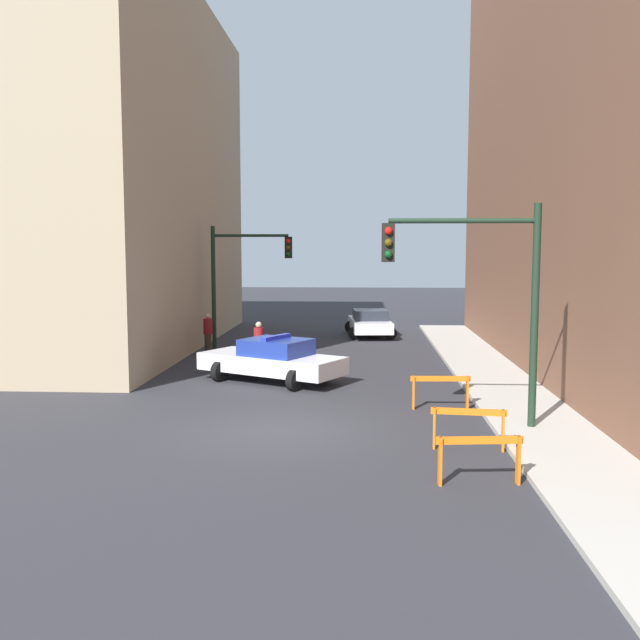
{
  "coord_description": "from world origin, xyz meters",
  "views": [
    {
      "loc": [
        1.91,
        -16.46,
        4.32
      ],
      "look_at": [
        0.61,
        5.31,
        2.08
      ],
      "focal_mm": 40.0,
      "sensor_mm": 36.0,
      "label": 1
    }
  ],
  "objects_px": {
    "traffic_light_near": "(484,281)",
    "barrier_mid": "(469,422)",
    "parked_car_near": "(370,322)",
    "pedestrian_crossing": "(259,344)",
    "pedestrian_corner": "(208,333)",
    "police_car": "(273,360)",
    "barrier_back": "(440,387)",
    "traffic_light_far": "(239,269)",
    "barrier_front": "(479,452)"
  },
  "relations": [
    {
      "from": "pedestrian_crossing",
      "to": "pedestrian_corner",
      "type": "relative_size",
      "value": 1.0
    },
    {
      "from": "pedestrian_crossing",
      "to": "police_car",
      "type": "bearing_deg",
      "value": -100.71
    },
    {
      "from": "traffic_light_far",
      "to": "parked_car_near",
      "type": "height_order",
      "value": "traffic_light_far"
    },
    {
      "from": "traffic_light_far",
      "to": "pedestrian_crossing",
      "type": "relative_size",
      "value": 3.13
    },
    {
      "from": "traffic_light_near",
      "to": "pedestrian_crossing",
      "type": "height_order",
      "value": "traffic_light_near"
    },
    {
      "from": "traffic_light_far",
      "to": "barrier_back",
      "type": "distance_m",
      "value": 13.51
    },
    {
      "from": "pedestrian_crossing",
      "to": "barrier_back",
      "type": "distance_m",
      "value": 8.57
    },
    {
      "from": "traffic_light_far",
      "to": "barrier_front",
      "type": "distance_m",
      "value": 18.82
    },
    {
      "from": "pedestrian_crossing",
      "to": "barrier_mid",
      "type": "bearing_deg",
      "value": -87.49
    },
    {
      "from": "traffic_light_near",
      "to": "barrier_mid",
      "type": "distance_m",
      "value": 3.4
    },
    {
      "from": "parked_car_near",
      "to": "pedestrian_corner",
      "type": "xyz_separation_m",
      "value": [
        -6.59,
        -6.22,
        0.19
      ]
    },
    {
      "from": "parked_car_near",
      "to": "pedestrian_crossing",
      "type": "distance_m",
      "value": 10.13
    },
    {
      "from": "parked_car_near",
      "to": "barrier_mid",
      "type": "height_order",
      "value": "parked_car_near"
    },
    {
      "from": "traffic_light_near",
      "to": "barrier_front",
      "type": "height_order",
      "value": "traffic_light_near"
    },
    {
      "from": "barrier_mid",
      "to": "police_car",
      "type": "bearing_deg",
      "value": 124.66
    },
    {
      "from": "barrier_front",
      "to": "barrier_mid",
      "type": "height_order",
      "value": "same"
    },
    {
      "from": "traffic_light_near",
      "to": "pedestrian_corner",
      "type": "distance_m",
      "value": 14.89
    },
    {
      "from": "traffic_light_far",
      "to": "pedestrian_corner",
      "type": "distance_m",
      "value": 3.19
    },
    {
      "from": "barrier_front",
      "to": "traffic_light_far",
      "type": "bearing_deg",
      "value": 113.27
    },
    {
      "from": "traffic_light_far",
      "to": "police_car",
      "type": "distance_m",
      "value": 8.23
    },
    {
      "from": "parked_car_near",
      "to": "pedestrian_corner",
      "type": "height_order",
      "value": "pedestrian_corner"
    },
    {
      "from": "parked_car_near",
      "to": "barrier_front",
      "type": "height_order",
      "value": "parked_car_near"
    },
    {
      "from": "police_car",
      "to": "parked_car_near",
      "type": "distance_m",
      "value": 12.41
    },
    {
      "from": "traffic_light_near",
      "to": "barrier_back",
      "type": "xyz_separation_m",
      "value": [
        -0.73,
        2.17,
        -2.91
      ]
    },
    {
      "from": "police_car",
      "to": "traffic_light_far",
      "type": "bearing_deg",
      "value": 46.1
    },
    {
      "from": "parked_car_near",
      "to": "pedestrian_crossing",
      "type": "height_order",
      "value": "pedestrian_crossing"
    },
    {
      "from": "parked_car_near",
      "to": "pedestrian_corner",
      "type": "bearing_deg",
      "value": -141.75
    },
    {
      "from": "traffic_light_near",
      "to": "barrier_front",
      "type": "distance_m",
      "value": 4.92
    },
    {
      "from": "traffic_light_near",
      "to": "barrier_back",
      "type": "relative_size",
      "value": 3.25
    },
    {
      "from": "pedestrian_corner",
      "to": "barrier_front",
      "type": "height_order",
      "value": "pedestrian_corner"
    },
    {
      "from": "pedestrian_corner",
      "to": "barrier_mid",
      "type": "bearing_deg",
      "value": 123.75
    },
    {
      "from": "parked_car_near",
      "to": "pedestrian_corner",
      "type": "distance_m",
      "value": 9.06
    },
    {
      "from": "police_car",
      "to": "barrier_mid",
      "type": "relative_size",
      "value": 3.14
    },
    {
      "from": "pedestrian_crossing",
      "to": "traffic_light_near",
      "type": "bearing_deg",
      "value": -80.44
    },
    {
      "from": "barrier_front",
      "to": "pedestrian_crossing",
      "type": "bearing_deg",
      "value": 115.26
    },
    {
      "from": "parked_car_near",
      "to": "traffic_light_near",
      "type": "bearing_deg",
      "value": -87.23
    },
    {
      "from": "pedestrian_crossing",
      "to": "barrier_mid",
      "type": "xyz_separation_m",
      "value": [
        5.98,
        -10.14,
        -0.24
      ]
    },
    {
      "from": "traffic_light_far",
      "to": "police_car",
      "type": "bearing_deg",
      "value": -72.4
    },
    {
      "from": "traffic_light_near",
      "to": "barrier_mid",
      "type": "height_order",
      "value": "traffic_light_near"
    },
    {
      "from": "traffic_light_far",
      "to": "pedestrian_crossing",
      "type": "xyz_separation_m",
      "value": [
        1.51,
        -4.71,
        -2.54
      ]
    },
    {
      "from": "parked_car_near",
      "to": "barrier_back",
      "type": "distance_m",
      "value": 15.67
    },
    {
      "from": "parked_car_near",
      "to": "barrier_mid",
      "type": "distance_m",
      "value": 19.5
    },
    {
      "from": "pedestrian_crossing",
      "to": "traffic_light_far",
      "type": "bearing_deg",
      "value": 79.74
    },
    {
      "from": "police_car",
      "to": "barrier_mid",
      "type": "xyz_separation_m",
      "value": [
        5.13,
        -7.42,
        -0.11
      ]
    },
    {
      "from": "traffic_light_near",
      "to": "traffic_light_far",
      "type": "xyz_separation_m",
      "value": [
        -8.03,
        13.18,
        -0.13
      ]
    },
    {
      "from": "traffic_light_far",
      "to": "parked_car_near",
      "type": "xyz_separation_m",
      "value": [
        5.59,
        4.56,
        -2.72
      ]
    },
    {
      "from": "traffic_light_far",
      "to": "police_car",
      "type": "relative_size",
      "value": 1.04
    },
    {
      "from": "traffic_light_far",
      "to": "pedestrian_corner",
      "type": "xyz_separation_m",
      "value": [
        -1.01,
        -1.66,
        -2.54
      ]
    },
    {
      "from": "traffic_light_near",
      "to": "barrier_back",
      "type": "height_order",
      "value": "traffic_light_near"
    },
    {
      "from": "police_car",
      "to": "pedestrian_crossing",
      "type": "height_order",
      "value": "pedestrian_crossing"
    }
  ]
}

